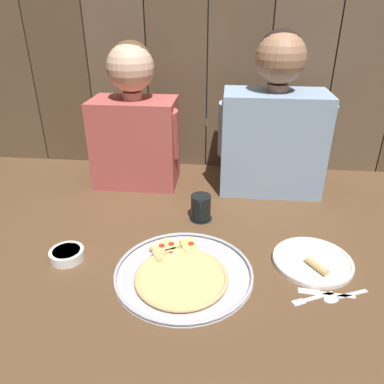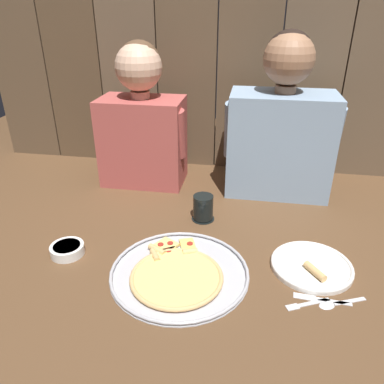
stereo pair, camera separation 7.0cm
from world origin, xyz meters
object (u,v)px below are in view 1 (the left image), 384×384
Objects in this scene: dipping_bowl at (67,254)px; diner_right at (274,124)px; pizza_tray at (182,273)px; diner_left at (134,122)px; drinking_glass at (201,208)px; dinner_plate at (313,261)px.

dipping_bowl is 0.94m from diner_right.
dipping_bowl is 0.17× the size of diner_right.
diner_left is at bearing 113.90° from pizza_tray.
drinking_glass is at bearing 35.64° from dipping_bowl.
pizza_tray is 0.74m from diner_left.
diner_right reaches higher than dipping_bowl.
diner_right is (0.30, 0.63, 0.28)m from pizza_tray.
drinking_glass is at bearing 85.20° from pizza_tray.
drinking_glass is 0.90× the size of dipping_bowl.
dipping_bowl is (-0.37, 0.05, 0.01)m from pizza_tray.
dinner_plate is (0.40, 0.10, -0.00)m from pizza_tray.
dipping_bowl is at bearing 172.86° from pizza_tray.
dipping_bowl is at bearing -144.36° from drinking_glass.
pizza_tray is 4.29× the size of drinking_glass.
drinking_glass is at bearing -43.85° from diner_left.
drinking_glass is 0.50m from dipping_bowl.
pizza_tray is 3.86× the size of dipping_bowl.
pizza_tray is 0.38m from dipping_bowl.
diner_right is (0.58, -0.00, 0.01)m from diner_left.
drinking_glass is (0.03, 0.34, 0.04)m from pizza_tray.
pizza_tray is at bearing -94.80° from drinking_glass.
dipping_bowl is at bearing -99.19° from diner_left.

